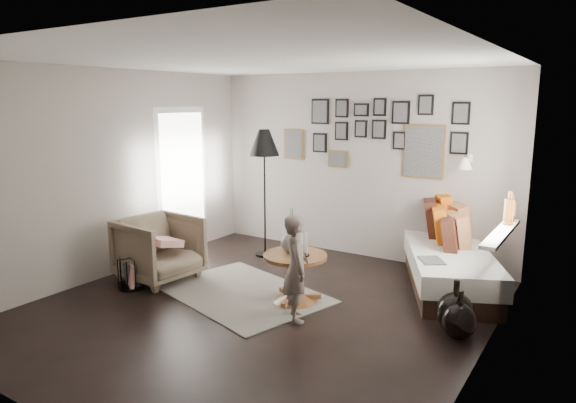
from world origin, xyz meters
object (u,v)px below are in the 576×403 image
Objects in this scene: daybed at (452,259)px; floor_lamp at (264,147)px; demijohn_large at (455,313)px; armchair at (159,249)px; pedestal_table at (295,280)px; demijohn_small at (459,321)px; magazine_basket at (131,273)px; child at (296,268)px; vase at (290,239)px.

daybed is 2.89m from floor_lamp.
daybed is 1.37m from demijohn_large.
demijohn_large is (3.00, -1.10, -1.36)m from floor_lamp.
armchair is 3.55m from demijohn_large.
pedestal_table reaches higher than demijohn_small.
floor_lamp is 2.46m from magazine_basket.
demijohn_small is (3.65, 0.73, 0.00)m from magazine_basket.
child is at bearing -46.85° from floor_lamp.
vase reaches higher than daybed.
daybed is at bearing 48.46° from pedestal_table.
demijohn_small is (1.85, 0.03, -0.52)m from vase.
child is (0.33, -0.40, -0.16)m from vase.
magazine_basket is (-3.19, -2.16, -0.15)m from daybed.
demijohn_large is 0.14m from demijohn_small.
daybed is 2.56× the size of armchair.
demijohn_large is (1.78, 0.15, -0.50)m from vase.
daybed is (1.31, 1.48, 0.07)m from pedestal_table.
floor_lamp is at bearing 135.64° from pedestal_table.
daybed is at bearing 106.69° from demijohn_large.
pedestal_table is 0.31× the size of daybed.
floor_lamp reaches higher than demijohn_small.
demijohn_large reaches higher than demijohn_small.
magazine_basket is (-0.06, -0.41, -0.22)m from armchair.
vase is (-0.08, 0.02, 0.45)m from pedestal_table.
demijohn_large is at bearing 13.40° from magazine_basket.
demijohn_small is 0.44× the size of child.
daybed is 1.23× the size of floor_lamp.
vase is 0.46× the size of child.
floor_lamp is 2.48m from child.
demijohn_large is at bearing 120.53° from demijohn_small.
floor_lamp is 3.42× the size of demijohn_large.
pedestal_table is 1.77m from demijohn_small.
pedestal_table is 0.80× the size of armchair.
daybed reaches higher than armchair.
daybed is (1.39, 1.46, -0.38)m from vase.
child reaches higher than daybed.
daybed is at bearing 107.96° from demijohn_small.
floor_lamp is 1.66× the size of child.
vase reaches higher than pedestal_table.
vase is at bearing -0.88° from child.
child is (2.13, 0.30, 0.37)m from magazine_basket.
vase is at bearing -45.73° from floor_lamp.
vase is at bearing 21.26° from magazine_basket.
daybed is at bearing 4.56° from floor_lamp.
child is at bearing -56.84° from pedestal_table.
daybed is 4.20× the size of demijohn_large.
child reaches higher than magazine_basket.
demijohn_large is at bearing -98.19° from daybed.
floor_lamp is 4.70× the size of magazine_basket.
child is at bearing -159.08° from demijohn_large.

